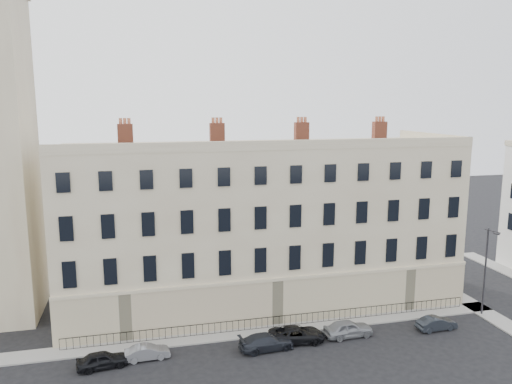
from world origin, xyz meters
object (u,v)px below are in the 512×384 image
Objects in this scene: car_c at (267,342)px; car_d at (297,334)px; car_a at (102,360)px; car_f at (436,323)px; car_e at (348,328)px; car_b at (147,352)px; streetlamp at (486,268)px.

car_d is at bearing -81.47° from car_c.
car_a is 26.88m from car_f.
car_e reaches higher than car_f.
car_f is (7.71, -0.62, -0.12)m from car_e.
car_f is (12.07, -0.73, -0.06)m from car_d.
car_b is 0.41× the size of streetlamp.
car_b is at bearing 86.19° from car_f.
car_e is (19.17, 0.34, 0.08)m from car_a.
car_f is (14.73, -0.10, -0.06)m from car_c.
car_a is 12.15m from car_c.
car_c is 0.96× the size of car_d.
car_a is 0.45× the size of streetlamp.
car_f is at bearing -177.05° from streetlamp.
streetlamp is at bearing -96.44° from car_a.
car_c reaches higher than car_d.
car_a is at bearing 95.49° from car_b.
car_c is at bearing 171.64° from streetlamp.
streetlamp is (32.57, 1.29, 3.85)m from car_a.
car_e is (7.02, 0.52, 0.06)m from car_c.
streetlamp reaches higher than car_d.
car_d is 0.56× the size of streetlamp.
car_b is 29.68m from streetlamp.
car_b is 0.82× the size of car_e.
car_c reaches higher than car_a.
car_b is at bearing 95.72° from car_d.
streetlamp reaches higher than car_f.
car_e is at bearing -90.46° from car_c.
car_a reaches higher than car_f.
car_b is at bearing -89.84° from car_a.
car_c is 14.73m from car_f.
car_a is 3.21m from car_b.
car_a is 1.05× the size of car_f.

